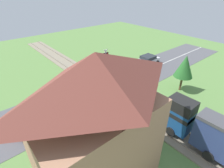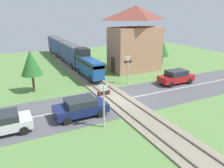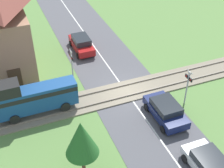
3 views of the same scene
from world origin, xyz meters
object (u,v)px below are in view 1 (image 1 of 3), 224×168
object	(u,v)px
crossing_signal_west_approach	(106,57)
crossing_signal_east_approach	(103,98)
car_near_crossing	(122,69)
pedestrian_by_station	(148,137)
station_building	(99,132)
car_behind_queue	(148,60)
car_far_side	(41,119)

from	to	relation	value
crossing_signal_west_approach	crossing_signal_east_approach	size ratio (longest dim) A/B	1.00
car_near_crossing	pedestrian_by_station	xyz separation A→B (m)	(6.67, 10.04, -0.09)
car_near_crossing	station_building	distance (m)	15.37
station_building	pedestrian_by_station	bearing A→B (deg)	-179.95
car_near_crossing	crossing_signal_west_approach	size ratio (longest dim) A/B	1.26
crossing_signal_west_approach	crossing_signal_east_approach	distance (m)	9.87
crossing_signal_west_approach	pedestrian_by_station	bearing A→B (deg)	65.02
car_behind_queue	crossing_signal_east_approach	bearing A→B (deg)	22.32
car_near_crossing	car_far_side	xyz separation A→B (m)	(12.19, 2.88, 0.04)
station_building	pedestrian_by_station	distance (m)	5.64
car_near_crossing	station_building	xyz separation A→B (m)	(11.13, 10.04, 3.37)
car_far_side	car_behind_queue	distance (m)	17.86
car_far_side	car_behind_queue	xyz separation A→B (m)	(-17.63, -2.88, -0.07)
pedestrian_by_station	crossing_signal_east_approach	bearing A→B (deg)	-83.05
car_behind_queue	crossing_signal_east_approach	distance (m)	13.79
car_far_side	pedestrian_by_station	bearing A→B (deg)	127.61
car_near_crossing	crossing_signal_east_approach	size ratio (longest dim) A/B	1.26
crossing_signal_west_approach	pedestrian_by_station	xyz separation A→B (m)	(5.76, 12.37, -1.38)
car_near_crossing	crossing_signal_west_approach	xyz separation A→B (m)	(0.91, -2.33, 1.30)
crossing_signal_east_approach	station_building	xyz separation A→B (m)	(3.87, 4.83, 2.07)
car_far_side	pedestrian_by_station	distance (m)	9.04
car_far_side	station_building	world-z (taller)	station_building
crossing_signal_west_approach	station_building	bearing A→B (deg)	50.45
car_near_crossing	car_behind_queue	distance (m)	5.44
car_near_crossing	station_building	world-z (taller)	station_building
crossing_signal_east_approach	station_building	world-z (taller)	station_building
crossing_signal_west_approach	crossing_signal_east_approach	world-z (taller)	same
crossing_signal_east_approach	station_building	distance (m)	6.53
car_near_crossing	crossing_signal_east_approach	distance (m)	9.03
pedestrian_by_station	station_building	bearing A→B (deg)	0.05
car_far_side	crossing_signal_east_approach	size ratio (longest dim) A/B	1.27
car_behind_queue	crossing_signal_east_approach	xyz separation A→B (m)	(12.70, 5.21, 1.33)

